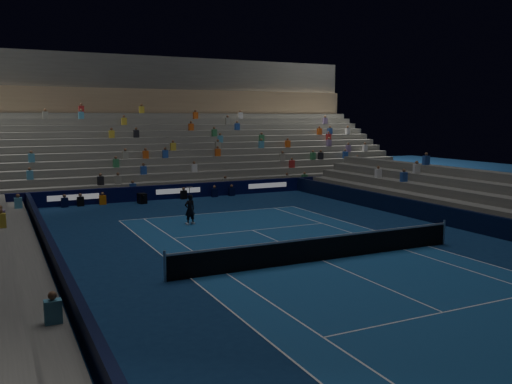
{
  "coord_description": "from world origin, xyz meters",
  "views": [
    {
      "loc": [
        -11.46,
        -17.53,
        5.61
      ],
      "look_at": [
        0.0,
        6.0,
        2.0
      ],
      "focal_mm": 37.92,
      "sensor_mm": 36.0,
      "label": 1
    }
  ],
  "objects": [
    {
      "name": "tennis_player",
      "position": [
        -2.31,
        9.24,
        0.81
      ],
      "size": [
        0.65,
        0.48,
        1.62
      ],
      "primitive_type": "imported",
      "rotation": [
        0.0,
        0.0,
        3.32
      ],
      "color": "black",
      "rests_on": "ground"
    },
    {
      "name": "broadcast_camera",
      "position": [
        -2.82,
        17.37,
        0.34
      ],
      "size": [
        0.57,
        1.0,
        0.67
      ],
      "color": "black",
      "rests_on": "ground"
    },
    {
      "name": "tennis_net",
      "position": [
        0.0,
        0.0,
        0.5
      ],
      "size": [
        12.9,
        0.1,
        1.1
      ],
      "color": "#B2B2B7",
      "rests_on": "ground"
    },
    {
      "name": "sponsor_barrier_far",
      "position": [
        0.0,
        18.5,
        0.5
      ],
      "size": [
        44.0,
        0.25,
        1.0
      ],
      "primitive_type": "cube",
      "color": "#080932",
      "rests_on": "ground"
    },
    {
      "name": "ground",
      "position": [
        0.0,
        0.0,
        0.0
      ],
      "size": [
        90.0,
        90.0,
        0.0
      ],
      "primitive_type": "plane",
      "color": "#0D264E",
      "rests_on": "ground"
    },
    {
      "name": "sponsor_barrier_west",
      "position": [
        -9.7,
        0.0,
        0.5
      ],
      "size": [
        0.25,
        37.0,
        1.0
      ],
      "primitive_type": "cube",
      "color": "black",
      "rests_on": "ground"
    },
    {
      "name": "sponsor_barrier_east",
      "position": [
        9.7,
        0.0,
        0.5
      ],
      "size": [
        0.25,
        37.0,
        1.0
      ],
      "primitive_type": "cube",
      "color": "black",
      "rests_on": "ground"
    },
    {
      "name": "grandstand_main",
      "position": [
        0.0,
        27.9,
        3.38
      ],
      "size": [
        44.0,
        15.2,
        11.2
      ],
      "color": "slate",
      "rests_on": "ground"
    },
    {
      "name": "court_surface",
      "position": [
        0.0,
        0.0,
        0.01
      ],
      "size": [
        10.97,
        23.77,
        0.01
      ],
      "primitive_type": "cube",
      "color": "navy",
      "rests_on": "ground"
    }
  ]
}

